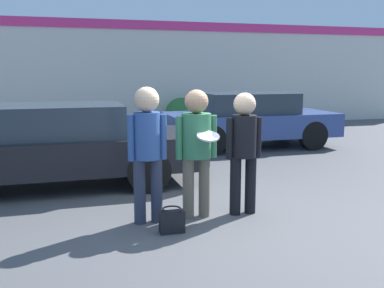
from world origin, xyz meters
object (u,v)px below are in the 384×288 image
Objects in this scene: person_left at (147,143)px; person_middle_with_frisbee at (197,142)px; person_right at (244,143)px; handbag at (172,221)px; parked_car_far at (249,119)px; parked_car_near at (54,145)px; shrub at (181,113)px.

person_left reaches higher than person_middle_with_frisbee.
person_right is (1.30, -0.01, -0.06)m from person_left.
handbag is at bearing -158.89° from person_right.
person_right is 5.32m from parked_car_far.
handbag is at bearing -121.88° from parked_car_far.
person_left is 2.50m from parked_car_near.
person_middle_with_frisbee is 5.52× the size of handbag.
parked_car_near is 1.07× the size of parked_car_far.
person_middle_with_frisbee is 0.65m from person_right.
person_left is 5.97m from parked_car_far.
parked_car_far is at bearing 29.68° from parked_car_near.
person_middle_with_frisbee reaches higher than shrub.
handbag is (-3.28, -5.27, -0.57)m from parked_car_far.
person_left is at bearing 179.47° from person_right.
shrub is (2.06, 8.82, -0.50)m from person_middle_with_frisbee.
parked_car_near is at bearing 118.94° from person_left.
person_right is at bearing -114.27° from parked_car_far.
person_right reaches higher than parked_car_near.
person_left reaches higher than shrub.
person_right is 0.36× the size of parked_car_near.
person_middle_with_frisbee is 9.08m from shrub.
person_middle_with_frisbee reaches higher than handbag.
parked_car_near is at bearing -120.34° from shrub.
shrub is at bearing 100.89° from parked_car_far.
person_right reaches higher than shrub.
shrub is (2.71, 8.85, -0.51)m from person_left.
person_middle_with_frisbee reaches higher than person_right.
handbag is (-2.51, -9.28, -0.38)m from shrub.
parked_car_far is 13.97× the size of handbag.
person_middle_with_frisbee is 2.85m from parked_car_near.
person_left is at bearing -125.77° from parked_car_far.
person_left reaches higher than handbag.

